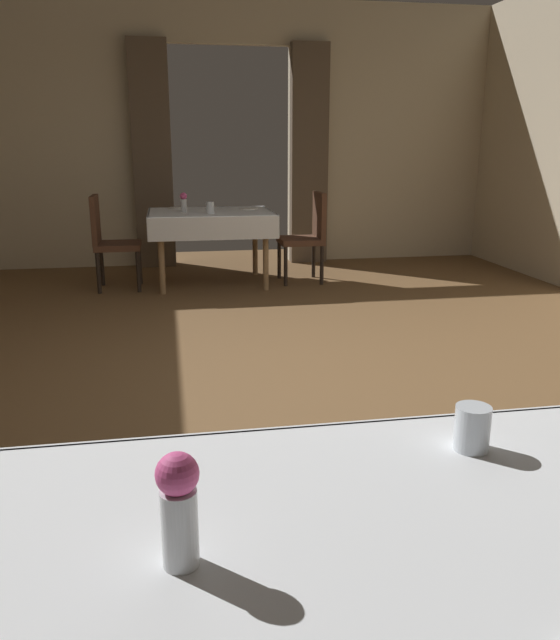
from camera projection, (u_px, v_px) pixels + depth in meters
ground at (304, 382)px, 3.89m from camera, size 10.08×10.08×0.00m
wall_back at (231, 135)px, 7.45m from camera, size 6.40×0.27×3.00m
dining_table_near at (365, 604)px, 1.08m from camera, size 1.42×1.03×0.75m
dining_table_mid at (211, 220)px, 6.45m from camera, size 1.25×1.01×0.75m
chair_mid_right at (308, 233)px, 6.62m from camera, size 0.44×0.44×0.93m
chair_mid_left at (109, 238)px, 6.26m from camera, size 0.44×0.44×0.93m
flower_vase_near at (179, 506)px, 1.00m from camera, size 0.07×0.07×0.20m
glass_near_c at (472, 428)px, 1.41m from camera, size 0.08×0.08×0.10m
flower_vase_mid at (184, 202)px, 6.32m from camera, size 0.07×0.07×0.19m
glass_mid_b at (210, 208)px, 6.21m from camera, size 0.08×0.08×0.11m
plate_mid_c at (178, 208)px, 6.71m from camera, size 0.20×0.20×0.01m
plate_mid_d at (249, 209)px, 6.62m from camera, size 0.19×0.19×0.01m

